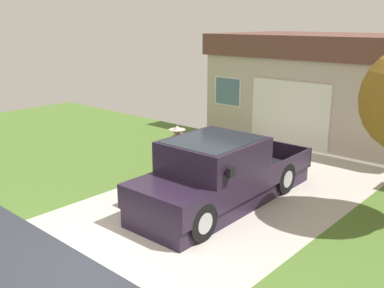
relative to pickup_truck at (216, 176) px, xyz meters
name	(u,v)px	position (x,y,z in m)	size (l,w,h in m)	color
pickup_truck	(216,176)	(0.00, 0.00, 0.00)	(2.06, 5.29, 1.68)	black
person_with_hat	(177,154)	(-1.65, 0.40, 0.13)	(0.49, 0.44, 1.65)	brown
handbag	(172,182)	(-1.67, 0.20, -0.63)	(0.32, 0.15, 0.39)	beige
house_with_garage	(342,86)	(-0.70, 8.42, 1.17)	(9.27, 5.41, 3.80)	#BAAB9E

